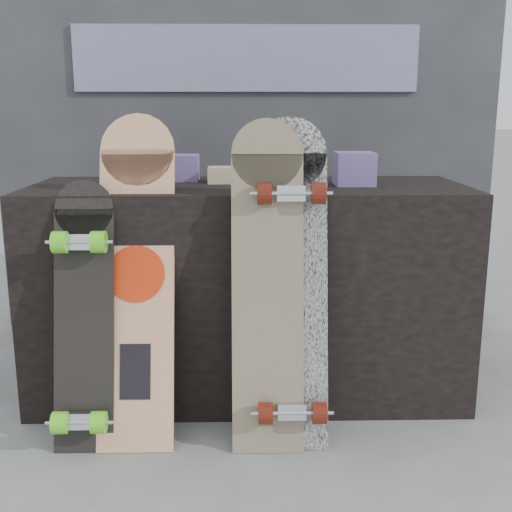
{
  "coord_description": "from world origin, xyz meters",
  "views": [
    {
      "loc": [
        -0.02,
        -1.86,
        1.08
      ],
      "look_at": [
        0.02,
        0.2,
        0.6
      ],
      "focal_mm": 45.0,
      "sensor_mm": 36.0,
      "label": 1
    }
  ],
  "objects_px": {
    "skateboard_dark": "(83,314)",
    "longboard_cascadia": "(291,279)",
    "vendor_table": "(248,289)",
    "longboard_geisha": "(137,269)",
    "longboard_celtic": "(268,275)"
  },
  "relations": [
    {
      "from": "longboard_cascadia",
      "to": "skateboard_dark",
      "type": "relative_size",
      "value": 1.23
    },
    {
      "from": "longboard_cascadia",
      "to": "longboard_celtic",
      "type": "bearing_deg",
      "value": -172.88
    },
    {
      "from": "skateboard_dark",
      "to": "longboard_geisha",
      "type": "bearing_deg",
      "value": 27.41
    },
    {
      "from": "vendor_table",
      "to": "skateboard_dark",
      "type": "bearing_deg",
      "value": -143.06
    },
    {
      "from": "vendor_table",
      "to": "longboard_cascadia",
      "type": "distance_m",
      "value": 0.43
    },
    {
      "from": "vendor_table",
      "to": "longboard_celtic",
      "type": "height_order",
      "value": "longboard_celtic"
    },
    {
      "from": "longboard_celtic",
      "to": "longboard_geisha",
      "type": "bearing_deg",
      "value": 170.15
    },
    {
      "from": "vendor_table",
      "to": "skateboard_dark",
      "type": "xyz_separation_m",
      "value": [
        -0.53,
        -0.4,
        0.04
      ]
    },
    {
      "from": "vendor_table",
      "to": "longboard_geisha",
      "type": "xyz_separation_m",
      "value": [
        -0.37,
        -0.32,
        0.16
      ]
    },
    {
      "from": "vendor_table",
      "to": "longboard_celtic",
      "type": "relative_size",
      "value": 1.52
    },
    {
      "from": "longboard_celtic",
      "to": "skateboard_dark",
      "type": "distance_m",
      "value": 0.6
    },
    {
      "from": "longboard_geisha",
      "to": "longboard_celtic",
      "type": "height_order",
      "value": "longboard_geisha"
    },
    {
      "from": "longboard_geisha",
      "to": "longboard_cascadia",
      "type": "bearing_deg",
      "value": -7.37
    },
    {
      "from": "skateboard_dark",
      "to": "vendor_table",
      "type": "bearing_deg",
      "value": 36.94
    },
    {
      "from": "skateboard_dark",
      "to": "longboard_cascadia",
      "type": "bearing_deg",
      "value": 1.68
    }
  ]
}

